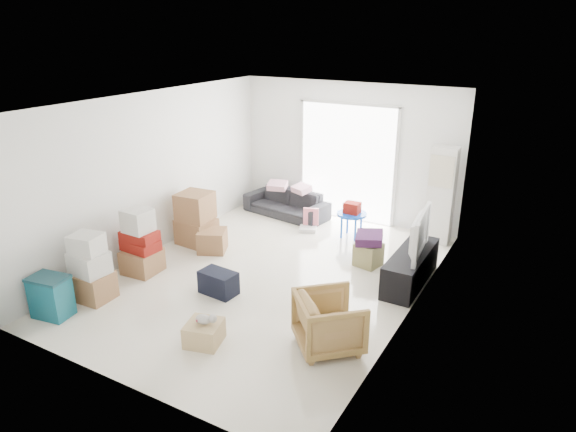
# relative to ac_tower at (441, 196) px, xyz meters

# --- Properties ---
(room_shell) EXTENTS (4.98, 6.48, 3.18)m
(room_shell) POSITION_rel_ac_tower_xyz_m (-1.95, -2.65, 0.48)
(room_shell) COLOR white
(room_shell) RESTS_ON ground
(sliding_door) EXTENTS (2.10, 0.04, 2.33)m
(sliding_door) POSITION_rel_ac_tower_xyz_m (-1.95, 0.33, 0.37)
(sliding_door) COLOR white
(sliding_door) RESTS_ON room_shell
(ac_tower) EXTENTS (0.45, 0.30, 1.75)m
(ac_tower) POSITION_rel_ac_tower_xyz_m (0.00, 0.00, 0.00)
(ac_tower) COLOR silver
(ac_tower) RESTS_ON room_shell
(tv_console) EXTENTS (0.45, 1.51, 0.50)m
(tv_console) POSITION_rel_ac_tower_xyz_m (0.05, -1.79, -0.62)
(tv_console) COLOR black
(tv_console) RESTS_ON room_shell
(television) EXTENTS (0.76, 1.18, 0.15)m
(television) POSITION_rel_ac_tower_xyz_m (0.05, -1.79, -0.30)
(television) COLOR black
(television) RESTS_ON tv_console
(sofa) EXTENTS (1.84, 0.79, 0.70)m
(sofa) POSITION_rel_ac_tower_xyz_m (-3.05, -0.15, -0.53)
(sofa) COLOR #28292E
(sofa) RESTS_ON room_shell
(pillow_left) EXTENTS (0.48, 0.42, 0.13)m
(pillow_left) POSITION_rel_ac_tower_xyz_m (-3.25, -0.16, -0.11)
(pillow_left) COLOR #F3B1C3
(pillow_left) RESTS_ON sofa
(pillow_right) EXTENTS (0.45, 0.41, 0.12)m
(pillow_right) POSITION_rel_ac_tower_xyz_m (-2.72, -0.10, -0.12)
(pillow_right) COLOR #F3B1C3
(pillow_right) RESTS_ON sofa
(armchair) EXTENTS (1.02, 1.02, 0.77)m
(armchair) POSITION_rel_ac_tower_xyz_m (-0.31, -3.91, -0.49)
(armchair) COLOR #AE7F4D
(armchair) RESTS_ON room_shell
(storage_bins) EXTENTS (0.55, 0.43, 0.58)m
(storage_bins) POSITION_rel_ac_tower_xyz_m (-3.85, -5.09, -0.58)
(storage_bins) COLOR #0F5466
(storage_bins) RESTS_ON room_shell
(box_stack_a) EXTENTS (0.56, 0.48, 0.99)m
(box_stack_a) POSITION_rel_ac_tower_xyz_m (-3.75, -4.50, -0.43)
(box_stack_a) COLOR #946643
(box_stack_a) RESTS_ON room_shell
(box_stack_b) EXTENTS (0.58, 0.55, 1.05)m
(box_stack_b) POSITION_rel_ac_tower_xyz_m (-3.75, -3.52, -0.42)
(box_stack_b) COLOR #946643
(box_stack_b) RESTS_ON room_shell
(box_stack_c) EXTENTS (0.67, 0.59, 0.95)m
(box_stack_c) POSITION_rel_ac_tower_xyz_m (-3.72, -2.20, -0.41)
(box_stack_c) COLOR #946643
(box_stack_c) RESTS_ON room_shell
(loose_box) EXTENTS (0.61, 0.61, 0.38)m
(loose_box) POSITION_rel_ac_tower_xyz_m (-3.28, -2.33, -0.68)
(loose_box) COLOR #946643
(loose_box) RESTS_ON room_shell
(duffel_bag) EXTENTS (0.56, 0.37, 0.35)m
(duffel_bag) POSITION_rel_ac_tower_xyz_m (-2.28, -3.49, -0.70)
(duffel_bag) COLOR black
(duffel_bag) RESTS_ON room_shell
(ottoman) EXTENTS (0.45, 0.45, 0.38)m
(ottoman) POSITION_rel_ac_tower_xyz_m (-0.72, -1.53, -0.69)
(ottoman) COLOR tan
(ottoman) RESTS_ON room_shell
(blanket) EXTENTS (0.51, 0.51, 0.14)m
(blanket) POSITION_rel_ac_tower_xyz_m (-0.72, -1.53, -0.43)
(blanket) COLOR #391A41
(blanket) RESTS_ON ottoman
(kids_table) EXTENTS (0.55, 0.55, 0.67)m
(kids_table) POSITION_rel_ac_tower_xyz_m (-1.43, -0.57, -0.39)
(kids_table) COLOR blue
(kids_table) RESTS_ON room_shell
(toy_walker) EXTENTS (0.39, 0.38, 0.42)m
(toy_walker) POSITION_rel_ac_tower_xyz_m (-2.26, -0.65, -0.76)
(toy_walker) COLOR silver
(toy_walker) RESTS_ON room_shell
(wood_crate) EXTENTS (0.51, 0.51, 0.28)m
(wood_crate) POSITION_rel_ac_tower_xyz_m (-1.68, -4.59, -0.74)
(wood_crate) COLOR tan
(wood_crate) RESTS_ON room_shell
(plush_bunny) EXTENTS (0.28, 0.16, 0.14)m
(plush_bunny) POSITION_rel_ac_tower_xyz_m (-1.65, -4.58, -0.53)
(plush_bunny) COLOR #B2ADA8
(plush_bunny) RESTS_ON wood_crate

